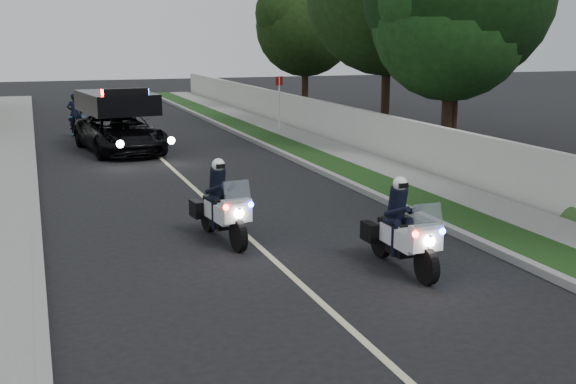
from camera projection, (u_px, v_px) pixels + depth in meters
name	position (u px, v px, depth m)	size (l,w,h in m)	color
ground	(284.00, 269.00, 12.52)	(120.00, 120.00, 0.00)	black
curb_right	(300.00, 161.00, 23.05)	(0.20, 60.00, 0.15)	gray
grass_verge	(320.00, 160.00, 23.28)	(1.20, 60.00, 0.16)	#193814
sidewalk_right	(355.00, 158.00, 23.71)	(1.40, 60.00, 0.16)	gray
property_wall	(383.00, 136.00, 23.90)	(0.22, 60.00, 1.50)	beige
curb_left	(34.00, 178.00, 20.32)	(0.20, 60.00, 0.15)	gray
lane_marking	(175.00, 171.00, 21.70)	(0.12, 50.00, 0.01)	#BFB78C
police_moto_left	(222.00, 240.00, 14.31)	(0.69, 1.97, 1.67)	silver
police_moto_right	(401.00, 269.00, 12.53)	(0.68, 1.95, 1.66)	silver
police_suv	(121.00, 152.00, 25.36)	(2.38, 5.14, 2.50)	black
bicycle	(76.00, 138.00, 28.94)	(0.62, 1.79, 0.93)	black
cyclist	(76.00, 138.00, 28.94)	(0.58, 0.39, 1.62)	black
sign_post	(279.00, 132.00, 30.59)	(0.39, 0.39, 2.48)	#AE190C
tree_right_b	(445.00, 157.00, 24.35)	(5.33, 5.33, 8.88)	#1A4216
tree_right_c	(450.00, 155.00, 24.69)	(6.45, 6.45, 10.74)	black
tree_right_d	(384.00, 134.00, 30.10)	(6.81, 6.81, 11.35)	#1F3F15
tree_right_e	(305.00, 112.00, 39.20)	(5.37, 5.37, 8.95)	#1B3410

